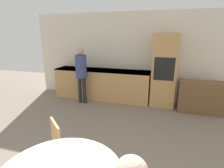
# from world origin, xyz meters

# --- Properties ---
(wall_back) EXTENTS (6.49, 0.05, 2.60)m
(wall_back) POSITION_xyz_m (0.00, 5.59, 1.30)
(wall_back) COLOR silver
(wall_back) RESTS_ON ground_plane
(kitchen_counter) EXTENTS (2.91, 0.60, 0.93)m
(kitchen_counter) POSITION_xyz_m (-0.94, 5.25, 0.48)
(kitchen_counter) COLOR tan
(kitchen_counter) RESTS_ON ground_plane
(oven_unit) EXTENTS (0.64, 0.59, 1.99)m
(oven_unit) POSITION_xyz_m (0.88, 5.25, 1.00)
(oven_unit) COLOR tan
(oven_unit) RESTS_ON ground_plane
(sideboard) EXTENTS (1.11, 0.45, 0.82)m
(sideboard) POSITION_xyz_m (1.84, 5.02, 0.41)
(sideboard) COLOR brown
(sideboard) RESTS_ON ground_plane
(chair_far_left) EXTENTS (0.56, 0.56, 0.86)m
(chair_far_left) POSITION_xyz_m (-0.54, 2.00, 0.49)
(chair_far_left) COLOR tan
(chair_far_left) RESTS_ON ground_plane
(person_standing) EXTENTS (0.32, 0.32, 1.62)m
(person_standing) POSITION_xyz_m (-1.38, 4.75, 1.01)
(person_standing) COLOR #262628
(person_standing) RESTS_ON ground_plane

